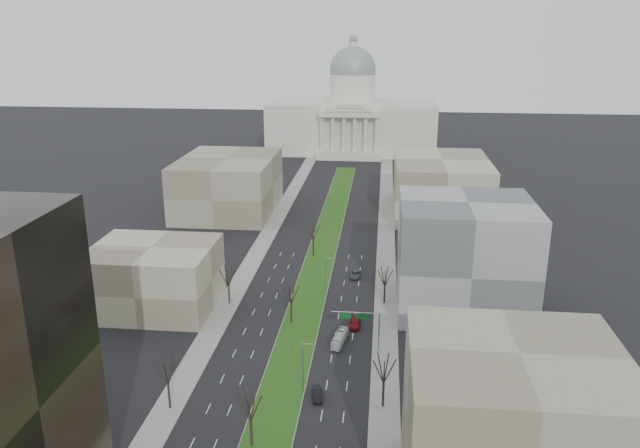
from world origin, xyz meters
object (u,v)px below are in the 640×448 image
Objects in this scene: car_grey_far at (355,274)px; box_van at (340,338)px; car_red at (355,323)px; car_black at (318,394)px.

box_van is at bearing -90.44° from car_grey_far.
car_red is 7.89m from box_van.
box_van is (-2.65, -7.42, 0.29)m from car_red.
car_black is 0.87× the size of car_grey_far.
car_red is (4.92, 26.57, 0.02)m from car_black.
car_black is at bearing -98.62° from car_red.
car_grey_far is at bearing 94.63° from car_red.
box_van is at bearing -107.75° from car_red.
car_grey_far is at bearing 97.49° from box_van.
box_van reaches higher than car_red.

